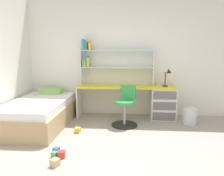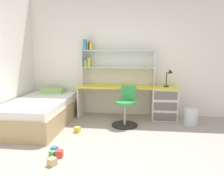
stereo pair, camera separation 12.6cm
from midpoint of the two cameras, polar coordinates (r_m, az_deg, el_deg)
ground_plane at (r=3.21m, az=0.68°, el=-18.49°), size 5.51×5.71×0.02m
room_shell at (r=4.23m, az=-14.08°, el=7.69°), size 5.51×5.71×2.77m
desk at (r=5.04m, az=9.57°, el=-3.06°), size 2.17×0.52×0.73m
bookshelf_hutch at (r=5.08m, az=-2.04°, el=7.45°), size 1.64×0.22×1.03m
desk_lamp at (r=4.95m, az=13.52°, el=3.26°), size 0.20×0.16×0.38m
swivel_chair at (r=4.52m, az=2.59°, el=-5.63°), size 0.52×0.52×0.80m
bed_platform at (r=4.77m, az=-18.76°, el=-6.00°), size 1.09×1.96×0.64m
waste_bin at (r=4.87m, az=18.56°, el=-6.84°), size 0.28×0.28×0.33m
toy_block_blue_0 at (r=3.55m, az=-15.07°, el=-15.09°), size 0.10×0.10×0.08m
toy_block_red_1 at (r=3.39m, az=-13.85°, el=-16.12°), size 0.11×0.11×0.10m
toy_block_natural_2 at (r=3.19m, az=-15.51°, el=-17.89°), size 0.13×0.13×0.10m
toy_block_yellow_3 at (r=4.26m, az=-9.61°, el=-10.53°), size 0.11×0.11×0.10m
toy_block_green_4 at (r=3.43m, az=-15.50°, el=-16.05°), size 0.10×0.10×0.08m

